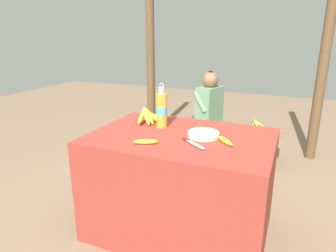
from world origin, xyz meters
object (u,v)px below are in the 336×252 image
Objects in this scene: loose_banana_front at (146,142)px; knife at (190,142)px; banana_bunch_ripe at (148,115)px; wooden_bench at (216,130)px; support_post_near at (151,63)px; support_post_far at (323,69)px; seated_vendor at (206,108)px; banana_bunch_green at (256,124)px; water_bottle at (162,110)px; loose_banana_side at (225,141)px; serving_bowl at (203,134)px.

knife is (0.27, 0.13, -0.01)m from loose_banana_front.
wooden_bench is (0.26, 1.34, -0.49)m from banana_bunch_ripe.
support_post_near and support_post_far have the same top height.
seated_vendor is at bearing 139.08° from knife.
banana_bunch_green is (0.51, 1.82, -0.31)m from loose_banana_front.
knife is at bearing -34.32° from banana_bunch_ripe.
support_post_near reaches higher than loose_banana_front.
water_bottle is at bearing -111.87° from banana_bunch_green.
banana_bunch_ripe is 0.27× the size of seated_vendor.
loose_banana_side is (0.48, 0.23, 0.00)m from loose_banana_front.
support_post_far reaches higher than wooden_bench.
banana_bunch_ripe is 0.75m from loose_banana_side.
knife is (-0.22, -0.09, -0.01)m from loose_banana_side.
banana_bunch_green is (0.73, 1.35, -0.36)m from banana_bunch_ripe.
banana_bunch_ripe is 1.99m from support_post_near.
loose_banana_front is 1.86m from wooden_bench.
serving_bowl is 2.14m from support_post_far.
knife is 0.19× the size of seated_vendor.
support_post_near is (-1.37, 1.95, 0.30)m from serving_bowl.
water_bottle reaches higher than knife.
wooden_bench is at bearing -155.98° from seated_vendor.
water_bottle reaches higher than wooden_bench.
water_bottle is at bearing 98.53° from loose_banana_front.
serving_bowl is 1.56m from banana_bunch_green.
serving_bowl is at bearing 157.07° from loose_banana_side.
support_post_near is (-1.11, 0.44, 0.74)m from wooden_bench.
water_bottle is at bearing -123.19° from support_post_far.
serving_bowl reaches higher than wooden_bench.
wooden_bench is at bearing 105.58° from loose_banana_side.
water_bottle is 2.22m from support_post_far.
seated_vendor is 0.49× the size of support_post_near.
loose_banana_side is 0.15× the size of seated_vendor.
water_bottle is 1.25× the size of banana_bunch_green.
knife is (-0.04, -0.17, -0.01)m from serving_bowl.
loose_banana_side is 1.70m from wooden_bench.
water_bottle is 1.52m from wooden_bench.
support_post_far reaches higher than knife.
loose_banana_front is at bearing -91.42° from wooden_bench.
loose_banana_side is at bearing -108.29° from support_post_far.
banana_bunch_ripe is at bearing 162.43° from serving_bowl.
support_post_near is at bearing 118.46° from water_bottle.
support_post_far is (0.88, 2.11, 0.31)m from knife.
support_post_far is (1.21, 1.85, 0.17)m from water_bottle.
banana_bunch_ripe is 0.85× the size of water_bottle.
support_post_far reaches higher than water_bottle.
knife is at bearing 26.49° from loose_banana_front.
loose_banana_front is 1.06× the size of loose_banana_side.
serving_bowl is 0.21× the size of seated_vendor.
banana_bunch_green is at bearing 1.31° from wooden_bench.
seated_vendor is (0.13, 1.32, -0.22)m from banana_bunch_ripe.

